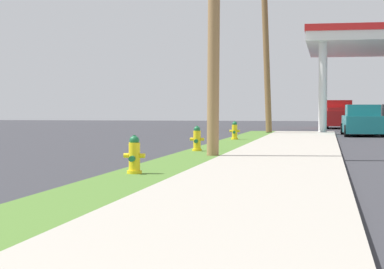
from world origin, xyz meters
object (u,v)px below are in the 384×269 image
at_px(car_silver_by_near_pump, 383,120).
at_px(car_teal_by_far_pump, 362,122).
at_px(fire_hydrant_fourth, 235,132).
at_px(utility_pole_background, 266,48).
at_px(fire_hydrant_third, 197,140).
at_px(truck_red_at_forecourt, 339,115).
at_px(fire_hydrant_second, 134,157).

xyz_separation_m(car_silver_by_near_pump, car_teal_by_far_pump, (-1.52, -7.00, 0.00)).
xyz_separation_m(fire_hydrant_fourth, utility_pole_background, (0.49, 9.18, 4.13)).
distance_m(fire_hydrant_third, car_silver_by_near_pump, 24.16).
bearing_deg(truck_red_at_forecourt, utility_pole_background, -107.24).
relative_size(utility_pole_background, car_silver_by_near_pump, 1.89).
distance_m(utility_pole_background, car_teal_by_far_pump, 6.35).
xyz_separation_m(fire_hydrant_fourth, car_teal_by_far_pump, (5.43, 8.13, 0.28)).
bearing_deg(car_silver_by_near_pump, car_teal_by_far_pump, -102.22).
distance_m(car_teal_by_far_pump, truck_red_at_forecourt, 13.93).
distance_m(fire_hydrant_second, fire_hydrant_fourth, 15.47).
distance_m(fire_hydrant_second, car_teal_by_far_pump, 24.20).
bearing_deg(fire_hydrant_third, truck_red_at_forecourt, 81.35).
bearing_deg(fire_hydrant_third, fire_hydrant_fourth, 89.32).
bearing_deg(car_silver_by_near_pump, truck_red_at_forecourt, 109.75).
bearing_deg(car_teal_by_far_pump, fire_hydrant_second, -102.86).
bearing_deg(truck_red_at_forecourt, fire_hydrant_third, -98.65).
relative_size(fire_hydrant_third, truck_red_at_forecourt, 0.14).
bearing_deg(fire_hydrant_fourth, car_teal_by_far_pump, 56.25).
relative_size(utility_pole_background, car_teal_by_far_pump, 1.92).
height_order(fire_hydrant_third, car_teal_by_far_pump, car_teal_by_far_pump).
height_order(fire_hydrant_third, fire_hydrant_fourth, same).
distance_m(fire_hydrant_fourth, car_silver_by_near_pump, 16.65).
xyz_separation_m(fire_hydrant_third, utility_pole_background, (0.58, 17.17, 4.13)).
relative_size(fire_hydrant_fourth, truck_red_at_forecourt, 0.14).
height_order(fire_hydrant_third, utility_pole_background, utility_pole_background).
bearing_deg(car_teal_by_far_pump, fire_hydrant_third, -108.92).
relative_size(car_silver_by_near_pump, car_teal_by_far_pump, 1.02).
distance_m(fire_hydrant_third, truck_red_at_forecourt, 30.36).
relative_size(fire_hydrant_fourth, car_teal_by_far_pump, 0.16).
height_order(utility_pole_background, truck_red_at_forecourt, utility_pole_background).
xyz_separation_m(fire_hydrant_second, car_silver_by_near_pump, (6.90, 30.60, 0.28)).
height_order(fire_hydrant_second, car_teal_by_far_pump, car_teal_by_far_pump).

